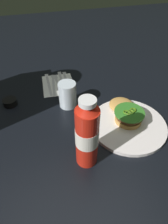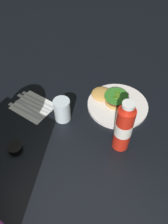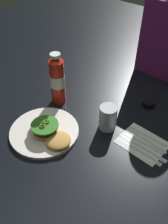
{
  "view_description": "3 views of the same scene",
  "coord_description": "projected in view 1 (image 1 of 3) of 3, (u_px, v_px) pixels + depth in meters",
  "views": [
    {
      "loc": [
        -0.54,
        0.14,
        0.54
      ],
      "look_at": [
        -0.04,
        -0.0,
        0.06
      ],
      "focal_mm": 30.93,
      "sensor_mm": 36.0,
      "label": 1
    },
    {
      "loc": [
        -0.33,
        0.55,
        0.79
      ],
      "look_at": [
        0.01,
        -0.01,
        0.04
      ],
      "focal_mm": 35.7,
      "sensor_mm": 36.0,
      "label": 2
    },
    {
      "loc": [
        0.48,
        -0.6,
        0.75
      ],
      "look_at": [
        -0.02,
        0.01,
        0.04
      ],
      "focal_mm": 38.59,
      "sensor_mm": 36.0,
      "label": 3
    }
  ],
  "objects": [
    {
      "name": "ketchup_bottle",
      "position": [
        87.0,
        135.0,
        0.55
      ],
      "size": [
        0.07,
        0.07,
        0.25
      ],
      "color": "red",
      "rests_on": "ground_plane"
    },
    {
      "name": "table_knife",
      "position": [
        48.0,
        82.0,
        0.96
      ],
      "size": [
        0.2,
        0.02,
        0.0
      ],
      "color": "silver",
      "rests_on": "napkin"
    },
    {
      "name": "spoon_utensil",
      "position": [
        53.0,
        81.0,
        0.97
      ],
      "size": [
        0.19,
        0.04,
        0.0
      ],
      "color": "silver",
      "rests_on": "napkin"
    },
    {
      "name": "condiment_cup",
      "position": [
        10.0,
        102.0,
        0.83
      ],
      "size": [
        0.06,
        0.06,
        0.03
      ],
      "primitive_type": "cylinder",
      "color": "black",
      "rests_on": "ground_plane"
    },
    {
      "name": "water_glass",
      "position": [
        68.0,
        95.0,
        0.8
      ],
      "size": [
        0.07,
        0.07,
        0.11
      ],
      "primitive_type": "cylinder",
      "color": "silver",
      "rests_on": "ground_plane"
    },
    {
      "name": "burger_sandwich",
      "position": [
        126.0,
        112.0,
        0.76
      ],
      "size": [
        0.19,
        0.11,
        0.05
      ],
      "color": "#CD9447",
      "rests_on": "dinner_plate"
    },
    {
      "name": "steak_knife",
      "position": [
        62.0,
        80.0,
        0.97
      ],
      "size": [
        0.21,
        0.02,
        0.0
      ],
      "color": "silver",
      "rests_on": "napkin"
    },
    {
      "name": "napkin",
      "position": [
        58.0,
        84.0,
        0.95
      ],
      "size": [
        0.19,
        0.16,
        0.0
      ],
      "primitive_type": "cube",
      "rotation": [
        0.0,
        0.0,
        -0.06
      ],
      "color": "white",
      "rests_on": "ground_plane"
    },
    {
      "name": "butter_knife",
      "position": [
        66.0,
        80.0,
        0.98
      ],
      "size": [
        0.2,
        0.02,
        0.0
      ],
      "color": "silver",
      "rests_on": "napkin"
    },
    {
      "name": "ground_plane",
      "position": [
        81.0,
        118.0,
        0.78
      ],
      "size": [
        3.0,
        3.0,
        0.0
      ],
      "primitive_type": "plane",
      "color": "black"
    },
    {
      "name": "fork_utensil",
      "position": [
        57.0,
        82.0,
        0.96
      ],
      "size": [
        0.18,
        0.02,
        0.0
      ],
      "color": "silver",
      "rests_on": "napkin"
    },
    {
      "name": "dinner_plate",
      "position": [
        128.0,
        125.0,
        0.74
      ],
      "size": [
        0.29,
        0.29,
        0.01
      ],
      "primitive_type": "cylinder",
      "color": "white",
      "rests_on": "ground_plane"
    }
  ]
}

